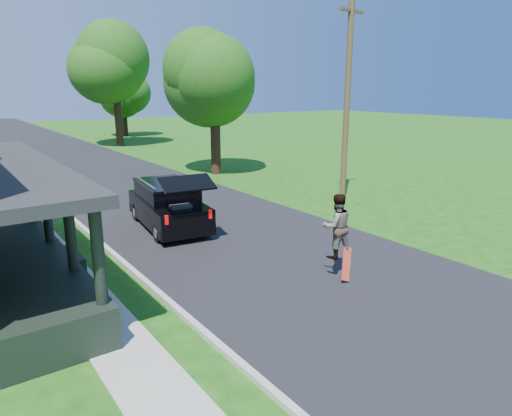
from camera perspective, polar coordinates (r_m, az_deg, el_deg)
ground at (r=11.74m, az=12.76°, el=-10.57°), size 140.00×140.00×0.00m
street at (r=28.56m, az=-18.50°, el=4.02°), size 8.00×120.00×0.02m
curb at (r=27.69m, az=-26.50°, el=2.91°), size 0.15×120.00×0.12m
black_suv at (r=16.79m, az=-10.90°, el=0.37°), size 2.40×4.98×2.23m
skateboarder at (r=12.25m, az=10.05°, el=-2.25°), size 1.01×0.89×1.75m
skateboard at (r=12.33m, az=11.23°, el=-6.96°), size 0.59×0.41×0.86m
tree_right_near at (r=26.98m, az=-5.36°, el=16.25°), size 6.81×7.01×8.63m
tree_right_mid at (r=42.07m, az=-17.39°, el=17.18°), size 8.06×8.20×10.83m
tree_right_far at (r=51.18m, az=-16.41°, el=14.23°), size 5.29×5.08×7.66m
utility_pole_near at (r=20.80m, az=11.32°, el=13.19°), size 1.60×0.36×8.67m
utility_pole_far at (r=47.04m, az=-17.19°, el=13.20°), size 1.54×0.32×8.09m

